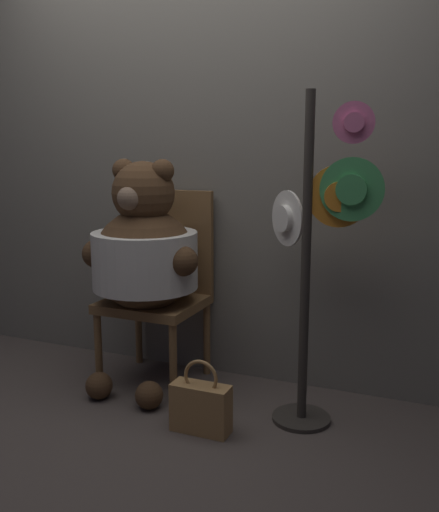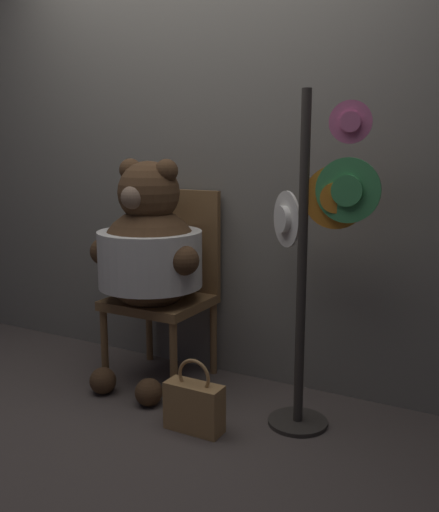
% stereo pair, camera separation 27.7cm
% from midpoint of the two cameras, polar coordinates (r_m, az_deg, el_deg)
% --- Properties ---
extents(ground_plane, '(14.00, 14.00, 0.00)m').
position_cam_midpoint_polar(ground_plane, '(3.01, -3.98, -14.46)').
color(ground_plane, '#4C423D').
extents(wall_back, '(8.00, 0.10, 2.36)m').
position_cam_midpoint_polar(wall_back, '(3.25, 1.54, 8.98)').
color(wall_back, slate).
rests_on(wall_back, ground_plane).
extents(chair, '(0.51, 0.48, 1.05)m').
position_cam_midpoint_polar(chair, '(3.20, -2.68, -2.42)').
color(chair, brown).
rests_on(chair, ground_plane).
extents(teddy_bear, '(0.67, 0.59, 1.23)m').
position_cam_midpoint_polar(teddy_bear, '(3.03, -4.44, 0.36)').
color(teddy_bear, '#4C331E').
rests_on(teddy_bear, ground_plane).
extents(hat_display_rack, '(0.56, 0.35, 1.53)m').
position_cam_midpoint_polar(hat_display_rack, '(2.59, 12.58, 0.96)').
color(hat_display_rack, '#332D28').
rests_on(hat_display_rack, ground_plane).
extents(handbag_on_ground, '(0.27, 0.11, 0.35)m').
position_cam_midpoint_polar(handbag_on_ground, '(2.70, 0.48, -14.78)').
color(handbag_on_ground, '#A87A47').
rests_on(handbag_on_ground, ground_plane).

